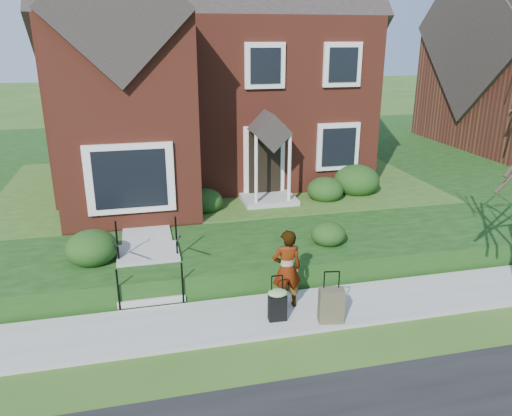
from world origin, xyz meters
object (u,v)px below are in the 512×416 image
object	(u,v)px
woman	(287,269)
suitcase_black	(277,303)
front_steps	(149,268)
suitcase_olive	(331,305)

from	to	relation	value
woman	suitcase_black	bearing A→B (deg)	57.67
front_steps	suitcase_olive	distance (m)	4.17
woman	suitcase_black	world-z (taller)	woman
suitcase_olive	suitcase_black	bearing A→B (deg)	173.86
front_steps	suitcase_black	bearing A→B (deg)	-41.49
front_steps	suitcase_olive	size ratio (longest dim) A/B	1.92
woman	suitcase_olive	world-z (taller)	woman
woman	suitcase_black	size ratio (longest dim) A/B	1.78
front_steps	woman	xyz separation A→B (m)	(2.72, -1.64, 0.45)
suitcase_black	suitcase_olive	world-z (taller)	suitcase_olive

